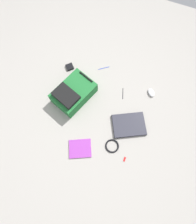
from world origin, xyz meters
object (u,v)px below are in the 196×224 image
object	(u,v)px
backpack	(73,93)
laptop	(129,125)
pen_blue	(104,68)
computer_mouse	(151,93)
earbud_pouch	(70,67)
book_blue	(80,149)
cable_coil	(112,146)
pen_black	(123,94)
usb_stick	(125,159)

from	to	relation	value
backpack	laptop	world-z (taller)	backpack
laptop	pen_blue	bearing A→B (deg)	132.47
computer_mouse	earbud_pouch	size ratio (longest dim) A/B	1.29
backpack	book_blue	size ratio (longest dim) A/B	1.82
book_blue	computer_mouse	bearing A→B (deg)	60.80
cable_coil	pen_blue	xyz separation A→B (m)	(-0.43, 0.84, -0.00)
pen_black	pen_blue	bearing A→B (deg)	144.73
computer_mouse	usb_stick	bearing A→B (deg)	49.90
laptop	cable_coil	bearing A→B (deg)	-107.38
computer_mouse	earbud_pouch	distance (m)	1.02
earbud_pouch	usb_stick	bearing A→B (deg)	-38.16
book_blue	computer_mouse	world-z (taller)	computer_mouse
backpack	pen_black	distance (m)	0.57
computer_mouse	earbud_pouch	world-z (taller)	computer_mouse
backpack	book_blue	world-z (taller)	backpack
laptop	pen_black	size ratio (longest dim) A/B	3.16
cable_coil	earbud_pouch	distance (m)	1.07
computer_mouse	usb_stick	distance (m)	0.82
laptop	book_blue	bearing A→B (deg)	-131.87
pen_blue	earbud_pouch	distance (m)	0.41
earbud_pouch	cable_coil	bearing A→B (deg)	-40.41
pen_blue	usb_stick	size ratio (longest dim) A/B	3.07
pen_black	cable_coil	bearing A→B (deg)	-80.78
book_blue	pen_black	world-z (taller)	book_blue
book_blue	pen_blue	xyz separation A→B (m)	(-0.13, 0.99, -0.00)
laptop	cable_coil	world-z (taller)	laptop
earbud_pouch	pen_black	bearing A→B (deg)	-6.73
earbud_pouch	book_blue	bearing A→B (deg)	-58.53
computer_mouse	pen_black	size ratio (longest dim) A/B	0.79
computer_mouse	pen_black	world-z (taller)	computer_mouse
cable_coil	computer_mouse	bearing A→B (deg)	74.92
cable_coil	usb_stick	xyz separation A→B (m)	(0.17, -0.08, -0.00)
pen_black	earbud_pouch	xyz separation A→B (m)	(-0.72, 0.08, 0.01)
book_blue	backpack	bearing A→B (deg)	120.78
backpack	pen_black	bearing A→B (deg)	25.91
book_blue	pen_blue	world-z (taller)	book_blue
pen_black	earbud_pouch	size ratio (longest dim) A/B	1.64
book_blue	pen_blue	bearing A→B (deg)	97.46
backpack	pen_black	xyz separation A→B (m)	(0.51, 0.25, -0.08)
laptop	usb_stick	bearing A→B (deg)	-77.58
backpack	usb_stick	world-z (taller)	backpack
backpack	cable_coil	bearing A→B (deg)	-31.03
usb_stick	book_blue	bearing A→B (deg)	-170.94
laptop	cable_coil	xyz separation A→B (m)	(-0.09, -0.28, -0.01)
computer_mouse	pen_blue	xyz separation A→B (m)	(-0.63, 0.10, -0.01)
pen_black	earbud_pouch	distance (m)	0.72
cable_coil	earbud_pouch	bearing A→B (deg)	139.59
computer_mouse	cable_coil	world-z (taller)	computer_mouse
pen_black	usb_stick	xyz separation A→B (m)	(0.26, -0.69, 0.00)
book_blue	cable_coil	world-z (taller)	cable_coil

